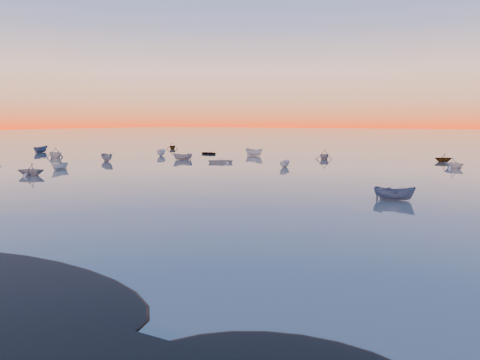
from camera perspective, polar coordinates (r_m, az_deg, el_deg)
The scene contains 3 objects.
ground at distance 117.37m, azimuth 15.83°, elevation 3.61°, with size 600.00×600.00×0.00m, color #635B52.
moored_fleet at distance 72.47m, azimuth 7.39°, elevation 1.71°, with size 124.00×58.00×1.20m, color silver, non-canonical shape.
boat_near_center at distance 43.37m, azimuth 18.28°, elevation -2.32°, with size 3.56×1.51×1.23m, color #3A506F.
Camera 1 is at (26.30, -14.17, 6.96)m, focal length 35.00 mm.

